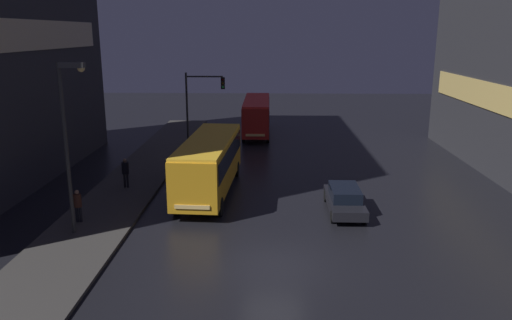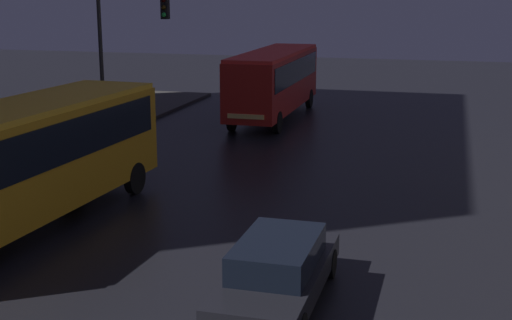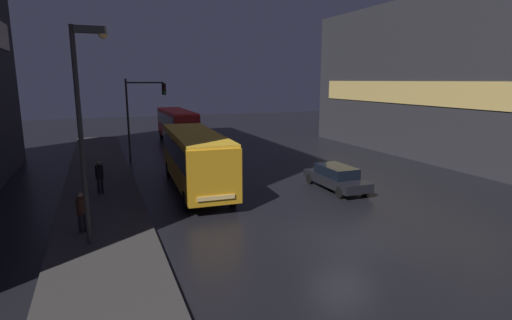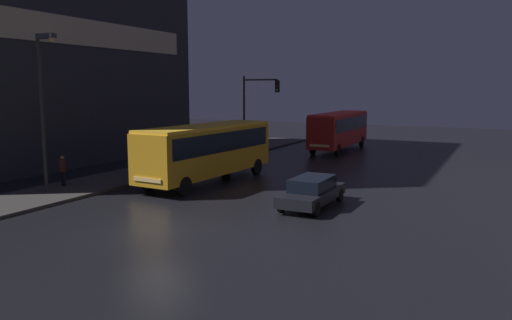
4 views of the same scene
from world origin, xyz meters
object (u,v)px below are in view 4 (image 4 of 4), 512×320
Objects in this scene: bus_far at (339,127)px; car_taxi at (312,191)px; pedestrian_mid at (63,168)px; bus_near at (207,147)px; street_lamp_sidewalk at (44,89)px; traffic_light_main at (256,103)px; pedestrian_near at (143,154)px.

car_taxi is (5.28, -20.94, -1.33)m from bus_far.
bus_far reaches higher than pedestrian_mid.
bus_near is 8.30m from car_taxi.
bus_near is 8.02m from pedestrian_mid.
bus_far is 6.11× the size of pedestrian_mid.
street_lamp_sidewalk reaches higher than pedestrian_mid.
bus_far is at bearing -77.75° from pedestrian_mid.
street_lamp_sidewalk is at bearing -102.26° from traffic_light_main.
pedestrian_mid is (-5.99, -5.25, -0.92)m from bus_near.
street_lamp_sidewalk is (-0.27, -7.13, 4.16)m from pedestrian_near.
street_lamp_sidewalk reaches higher than bus_far.
car_taxi is at bearing 161.62° from bus_near.
car_taxi is 16.49m from traffic_light_main.
pedestrian_near is 0.28× the size of traffic_light_main.
pedestrian_near is at bearing -65.53° from pedestrian_mid.
street_lamp_sidewalk is at bearing 61.81° from pedestrian_near.
bus_near is 1.63× the size of traffic_light_main.
street_lamp_sidewalk reaches higher than car_taxi.
pedestrian_mid is at bearing 9.66° from car_taxi.
pedestrian_near is 5.83m from pedestrian_mid.
bus_far is 19.01m from pedestrian_near.
bus_near is at bearing -106.75° from pedestrian_mid.
car_taxi is at bearing -138.58° from pedestrian_mid.
pedestrian_near reaches higher than pedestrian_mid.
traffic_light_main is (4.11, 15.25, 3.16)m from pedestrian_mid.
bus_far is 1.60× the size of traffic_light_main.
traffic_light_main is (-9.51, 12.99, 3.58)m from car_taxi.
pedestrian_near is 10.50m from traffic_light_main.
traffic_light_main is 17.03m from street_lamp_sidewalk.
street_lamp_sidewalk is at bearing 142.23° from pedestrian_mid.
pedestrian_mid is (-13.62, -2.25, 0.42)m from car_taxi.
bus_near is 18.09m from bus_far.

